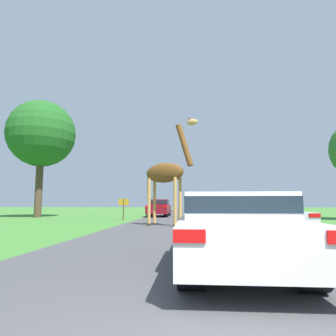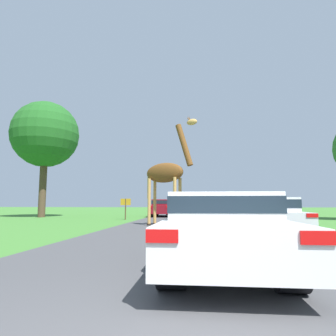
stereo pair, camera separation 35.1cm
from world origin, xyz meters
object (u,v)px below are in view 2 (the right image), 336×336
(car_far_ahead, at_px, (162,207))
(sign_post, at_px, (126,205))
(giraffe_near_road, at_px, (167,173))
(car_lead_maroon, at_px, (221,226))
(car_queue_left, at_px, (270,213))
(tree_centre_back, at_px, (45,135))
(car_queue_right, at_px, (205,208))

(car_far_ahead, bearing_deg, sign_post, -109.36)
(giraffe_near_road, relative_size, car_lead_maroon, 1.13)
(giraffe_near_road, xyz_separation_m, sign_post, (-3.40, 5.29, -1.61))
(car_queue_left, xyz_separation_m, tree_centre_back, (-15.15, 10.79, 5.94))
(car_far_ahead, xyz_separation_m, tree_centre_back, (-9.33, -2.63, 5.90))
(car_lead_maroon, height_order, car_queue_left, car_queue_left)
(tree_centre_back, bearing_deg, giraffe_near_road, -36.29)
(giraffe_near_road, xyz_separation_m, car_queue_right, (2.04, 7.02, -1.86))
(car_lead_maroon, bearing_deg, tree_centre_back, 126.46)
(car_far_ahead, height_order, tree_centre_back, tree_centre_back)
(car_lead_maroon, bearing_deg, car_queue_left, 70.51)
(car_far_ahead, bearing_deg, car_queue_left, -66.53)
(car_queue_left, bearing_deg, car_queue_right, 102.91)
(car_queue_left, bearing_deg, car_far_ahead, 113.47)
(car_far_ahead, bearing_deg, tree_centre_back, -164.28)
(sign_post, bearing_deg, giraffe_near_road, -57.26)
(car_lead_maroon, xyz_separation_m, car_far_ahead, (-3.50, 19.99, 0.05))
(tree_centre_back, bearing_deg, car_lead_maroon, -53.54)
(giraffe_near_road, bearing_deg, tree_centre_back, -98.87)
(car_lead_maroon, distance_m, car_queue_left, 6.98)
(car_queue_right, xyz_separation_m, tree_centre_back, (-12.90, 0.96, 5.92))
(car_lead_maroon, height_order, tree_centre_back, tree_centre_back)
(car_lead_maroon, relative_size, car_queue_right, 1.09)
(car_lead_maroon, distance_m, tree_centre_back, 22.39)
(giraffe_near_road, relative_size, sign_post, 3.76)
(car_far_ahead, relative_size, tree_centre_back, 0.50)
(car_lead_maroon, xyz_separation_m, sign_post, (-5.36, 14.67, 0.28))
(car_queue_right, distance_m, car_queue_left, 10.08)
(tree_centre_back, xyz_separation_m, sign_post, (7.46, -2.69, -5.67))
(car_queue_right, bearing_deg, car_queue_left, -77.09)
(car_queue_left, distance_m, sign_post, 11.17)
(car_queue_right, height_order, sign_post, sign_post)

